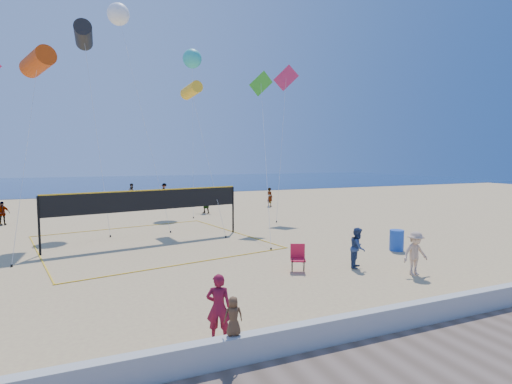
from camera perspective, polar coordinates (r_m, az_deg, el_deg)
name	(u,v)px	position (r m, az deg, el deg)	size (l,w,h in m)	color
ground	(240,306)	(12.02, -2.34, -15.99)	(120.00, 120.00, 0.00)	tan
ocean	(111,183)	(72.74, -19.99, 1.24)	(140.00, 50.00, 0.03)	#10294D
seawall	(288,339)	(9.38, 4.61, -20.25)	(32.00, 0.30, 0.60)	#B3B3AE
woman	(219,307)	(9.75, -5.37, -16.07)	(0.58, 0.38, 1.60)	maroon
toddler	(233,316)	(8.68, -3.26, -17.28)	(0.40, 0.26, 0.82)	brown
bystander_a	(358,248)	(16.23, 14.34, -7.70)	(0.76, 0.60, 1.57)	navy
bystander_b	(415,253)	(15.86, 21.81, -8.13)	(1.04, 0.60, 1.61)	tan
far_person_0	(2,213)	(30.15, -32.53, -2.59)	(0.89, 0.37, 1.52)	gray
far_person_1	(206,203)	(31.10, -7.18, -1.57)	(1.49, 0.47, 1.60)	gray
far_person_2	(270,197)	(35.32, 1.97, -0.71)	(0.61, 0.40, 1.66)	gray
far_person_3	(132,193)	(40.64, -17.27, -0.10)	(0.87, 0.68, 1.80)	gray
far_person_4	(164,191)	(43.17, -12.96, 0.16)	(1.04, 0.60, 1.61)	gray
camp_chair	(298,256)	(15.38, 5.99, -9.09)	(0.71, 0.81, 1.13)	red
trash_barrel	(397,240)	(19.71, 19.45, -6.52)	(0.64, 0.64, 0.96)	blue
volleyball_net	(149,206)	(20.86, -15.06, -1.93)	(11.70, 11.58, 2.69)	black
kite_0	(38,62)	(24.36, -28.73, 15.99)	(1.98, 7.23, 9.90)	#C53F0A
kite_1	(84,35)	(26.23, -23.42, 19.87)	(1.52, 3.78, 11.87)	black
kite_2	(191,91)	(26.22, -9.20, 14.12)	(1.10, 6.04, 9.03)	yellow
kite_4	(261,91)	(26.30, 0.78, 14.25)	(3.73, 7.81, 9.94)	green
kite_5	(286,84)	(30.76, 4.27, 15.20)	(3.40, 3.76, 11.20)	#BD2654
kite_6	(118,14)	(30.97, -19.07, 22.86)	(2.90, 7.52, 14.71)	white
kite_7	(192,59)	(35.20, -9.10, 18.28)	(2.47, 6.58, 13.25)	#31B8AC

